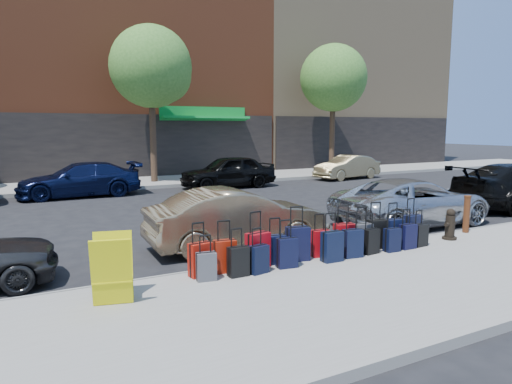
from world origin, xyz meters
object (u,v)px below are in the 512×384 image
bollard (467,214)px  car_far_2 (228,172)px  tree_right (335,80)px  car_near_2 (413,202)px  fire_hydrant (450,225)px  car_near_1 (237,218)px  car_far_1 (80,180)px  tree_center (154,69)px  suitcase_front_5 (320,243)px  display_rack (112,270)px  car_far_3 (347,167)px

bollard → car_far_2: bearing=96.6°
tree_right → car_near_2: bearing=-118.2°
fire_hydrant → car_near_2: 2.29m
car_near_1 → car_far_1: (-2.24, 9.85, -0.00)m
car_far_1 → car_far_2: size_ratio=1.07×
tree_center → car_near_2: size_ratio=1.54×
suitcase_front_5 → car_far_2: bearing=81.3°
fire_hydrant → display_rack: bearing=172.7°
tree_right → car_near_2: size_ratio=1.54×
fire_hydrant → bollard: (0.93, 0.29, 0.14)m
car_near_2 → car_far_3: size_ratio=1.24×
car_near_1 → car_far_2: bearing=-21.5°
fire_hydrant → bollard: bollard is taller
display_rack → car_near_2: (8.61, 2.43, 0.00)m
tree_center → fire_hydrant: size_ratio=10.05×
tree_right → car_far_3: tree_right is taller
fire_hydrant → bollard: bearing=7.3°
suitcase_front_5 → car_far_3: size_ratio=0.23×
bollard → display_rack: display_rack is taller
bollard → car_near_1: car_near_1 is taller
tree_center → car_far_3: tree_center is taller
fire_hydrant → bollard: size_ratio=0.79×
tree_right → car_near_2: (-6.66, -12.43, -4.76)m
tree_center → fire_hydrant: bearing=-78.8°
car_far_2 → tree_right: bearing=107.6°
bollard → car_far_1: size_ratio=0.20×
tree_center → car_far_3: 10.97m
suitcase_front_5 → car_far_1: bearing=111.5°
car_near_2 → suitcase_front_5: bearing=112.5°
tree_right → display_rack: size_ratio=7.16×
tree_right → car_far_1: 15.26m
tree_center → car_far_3: (9.57, -2.42, -4.78)m
tree_center → tree_right: 10.50m
car_near_2 → bollard: bearing=178.8°
fire_hydrant → car_far_1: size_ratio=0.16×
car_far_1 → suitcase_front_5: bearing=14.8°
tree_right → car_near_1: size_ratio=1.77×
car_far_1 → car_near_2: bearing=37.3°
bollard → car_far_1: 13.94m
car_near_1 → car_far_3: 14.92m
display_rack → tree_center: bearing=85.9°
suitcase_front_5 → car_far_2: 11.91m
fire_hydrant → display_rack: 7.65m
bollard → car_near_1: 5.67m
bollard → car_near_2: bearing=88.7°
bollard → display_rack: bearing=-175.6°
car_far_1 → car_far_2: bearing=87.3°
car_near_2 → fire_hydrant: bearing=155.0°
fire_hydrant → bollard: 0.98m
fire_hydrant → car_far_1: car_far_1 is taller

